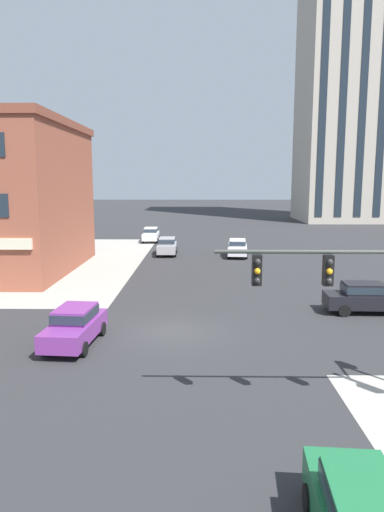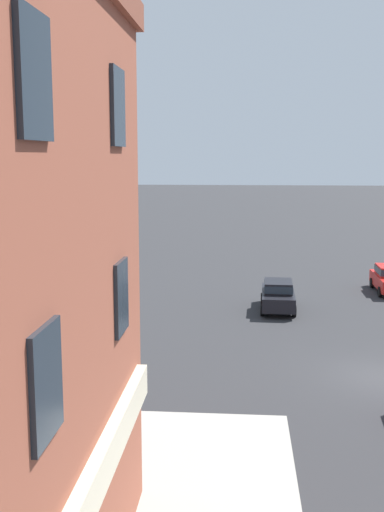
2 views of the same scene
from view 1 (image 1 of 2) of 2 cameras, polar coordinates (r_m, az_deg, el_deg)
name	(u,v)px [view 1 (image 1 of 2)]	position (r m, az deg, el deg)	size (l,w,h in m)	color
ground_plane	(174,332)	(22.97, -2.21, -9.18)	(320.00, 320.00, 0.00)	#2D2D30
car_main_northbound_near	(75,324)	(21.68, -13.98, -8.03)	(2.14, 4.52, 1.68)	#7A3389
car_main_northbound_far	(365,296)	(27.63, 20.20, -4.62)	(4.45, 1.99, 1.68)	black
car_main_southbound_near	(237,247)	(45.24, 5.51, 1.07)	(2.15, 4.53, 1.68)	silver
car_parked_curb	(151,234)	(56.39, -4.99, 2.66)	(1.95, 4.43, 1.68)	silver
car_main_mid	(167,245)	(46.28, -3.03, 1.28)	(1.95, 4.43, 1.68)	#99999E
residential_tower_skyline_right	(361,35)	(94.32, 19.75, 23.89)	(19.53, 16.04, 64.12)	#B2A899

